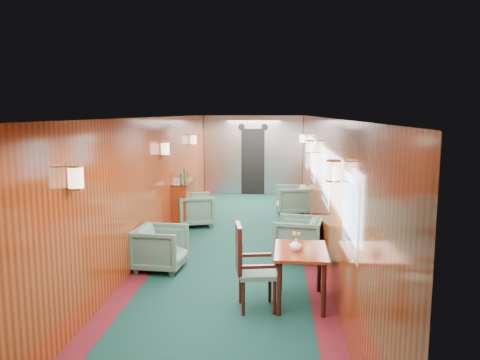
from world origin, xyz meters
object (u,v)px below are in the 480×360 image
(side_chair, at_px, (249,263))
(armchair_right_near, at_px, (298,238))
(armchair_left_near, at_px, (161,248))
(armchair_left_far, at_px, (196,210))
(armchair_right_far, at_px, (292,200))
(dining_table, at_px, (301,258))
(credenza, at_px, (184,202))

(side_chair, height_order, armchair_right_near, side_chair)
(armchair_left_near, xyz_separation_m, armchair_right_near, (2.21, 0.73, 0.01))
(armchair_left_far, bearing_deg, armchair_right_far, -74.97)
(dining_table, bearing_deg, side_chair, -159.02)
(armchair_left_far, height_order, armchair_right_far, armchair_left_far)
(dining_table, xyz_separation_m, armchair_right_near, (0.05, 1.91, -0.25))
(armchair_left_far, relative_size, armchair_right_far, 1.02)
(dining_table, height_order, armchair_right_near, dining_table)
(armchair_right_far, bearing_deg, armchair_right_near, -5.88)
(armchair_left_near, height_order, armchair_left_far, armchair_left_far)
(side_chair, bearing_deg, armchair_right_near, 62.23)
(side_chair, xyz_separation_m, armchair_right_near, (0.71, 2.14, -0.24))
(armchair_left_far, bearing_deg, dining_table, -170.43)
(side_chair, bearing_deg, dining_table, 10.34)
(credenza, xyz_separation_m, armchair_left_near, (0.24, -3.05, -0.14))
(armchair_left_near, xyz_separation_m, armchair_left_far, (0.05, 2.94, 0.01))
(dining_table, height_order, credenza, credenza)
(dining_table, height_order, armchair_right_far, dining_table)
(armchair_right_near, height_order, armchair_right_far, armchair_right_near)
(credenza, relative_size, armchair_left_far, 1.59)
(credenza, bearing_deg, dining_table, -60.42)
(armchair_left_far, xyz_separation_m, armchair_right_near, (2.16, -2.21, 0.01))
(armchair_left_far, height_order, armchair_right_near, armchair_right_near)
(armchair_right_far, bearing_deg, dining_table, -6.39)
(credenza, xyz_separation_m, armchair_left_far, (0.29, -0.10, -0.14))
(dining_table, relative_size, armchair_right_far, 1.28)
(armchair_left_near, bearing_deg, armchair_left_far, 3.75)
(credenza, relative_size, armchair_left_near, 1.63)
(side_chair, bearing_deg, armchair_left_near, 127.26)
(armchair_left_near, bearing_deg, armchair_right_far, -22.38)
(armchair_left_near, height_order, armchair_right_near, armchair_right_near)
(side_chair, relative_size, armchair_right_far, 1.44)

